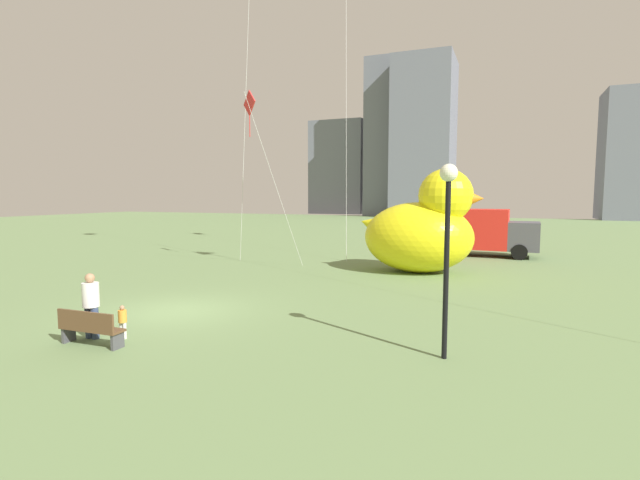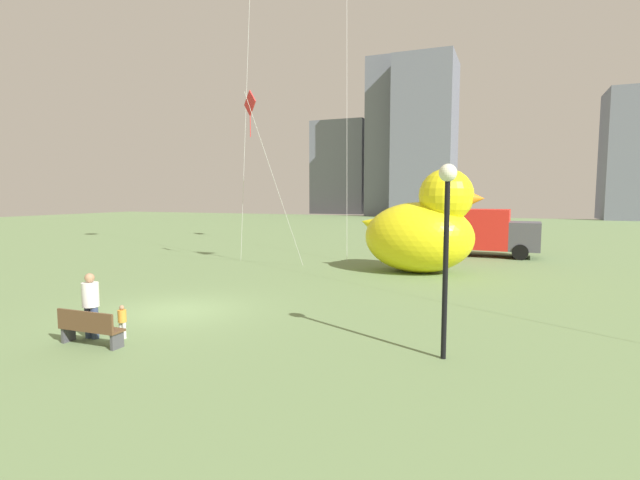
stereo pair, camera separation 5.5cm
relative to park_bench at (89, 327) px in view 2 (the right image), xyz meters
The scene contains 9 objects.
ground_plane 3.67m from the park_bench, 94.85° to the left, with size 140.00×140.00×0.00m, color #6A8653.
park_bench is the anchor object (origin of this frame).
person_adult 0.83m from the park_bench, 133.43° to the left, with size 0.42×0.42×1.71m.
person_child 0.84m from the park_bench, 71.03° to the left, with size 0.21×0.21×0.87m.
giant_inflatable_duck 15.39m from the park_bench, 68.18° to the left, with size 5.97×3.83×4.94m.
lamppost 8.96m from the park_bench, 16.13° to the left, with size 0.40×0.40×4.40m.
box_truck 23.27m from the park_bench, 69.89° to the left, with size 6.19×2.56×2.85m.
city_skyline 77.66m from the park_bench, 94.05° to the left, with size 56.90×17.03×27.65m.
kite_red 15.24m from the park_bench, 102.45° to the left, with size 2.97×3.58×9.02m.
Camera 2 is at (9.82, -11.93, 3.72)m, focal length 26.31 mm.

